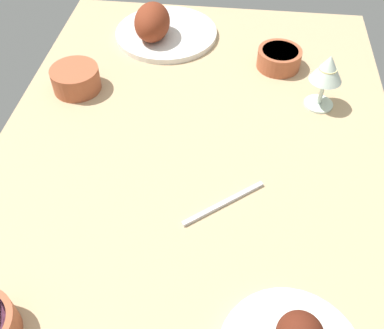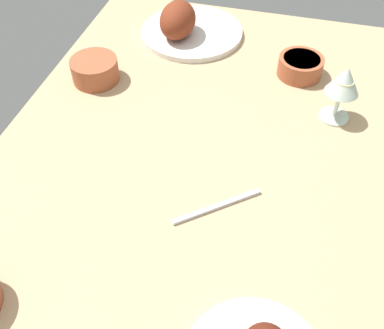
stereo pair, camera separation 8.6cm
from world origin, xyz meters
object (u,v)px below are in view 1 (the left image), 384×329
(bowl_potatoes, at_px, (76,78))
(plate_far_side, at_px, (160,28))
(bowl_cream, at_px, (279,58))
(wine_glass, at_px, (327,71))
(fork_loose, at_px, (224,203))

(bowl_potatoes, bearing_deg, plate_far_side, 146.33)
(bowl_cream, relative_size, wine_glass, 0.82)
(wine_glass, distance_m, fork_loose, 0.40)
(fork_loose, bearing_deg, plate_far_side, 72.35)
(bowl_potatoes, relative_size, wine_glass, 0.85)
(plate_far_side, height_order, fork_loose, plate_far_side)
(plate_far_side, relative_size, bowl_potatoes, 2.46)
(wine_glass, height_order, fork_loose, wine_glass)
(wine_glass, bearing_deg, plate_far_side, -119.67)
(bowl_cream, xyz_separation_m, wine_glass, (0.15, 0.10, 0.07))
(bowl_cream, distance_m, fork_loose, 0.49)
(bowl_cream, height_order, fork_loose, bowl_cream)
(bowl_cream, xyz_separation_m, fork_loose, (0.48, -0.11, -0.02))
(bowl_potatoes, distance_m, fork_loose, 0.51)
(bowl_potatoes, distance_m, wine_glass, 0.61)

